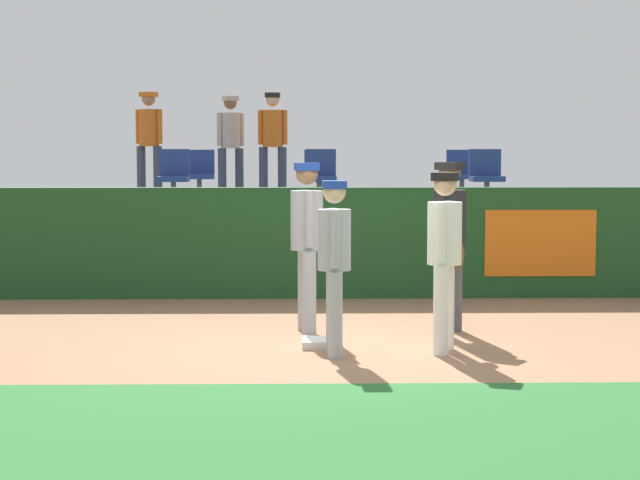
{
  "coord_description": "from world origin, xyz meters",
  "views": [
    {
      "loc": [
        -0.47,
        -10.44,
        1.92
      ],
      "look_at": [
        -0.24,
        1.1,
        1.0
      ],
      "focal_mm": 59.41,
      "sensor_mm": 36.0,
      "label": 1
    }
  ],
  "objects": [
    {
      "name": "spectator_casual",
      "position": [
        -1.65,
        8.02,
        2.2
      ],
      "size": [
        0.46,
        0.44,
        1.77
      ],
      "rotation": [
        0.0,
        0.0,
        3.53
      ],
      "color": "#33384C",
      "rests_on": "bleacher_platform"
    },
    {
      "name": "player_coach_visitor",
      "position": [
        -0.13,
        -0.38,
        0.98
      ],
      "size": [
        0.33,
        0.47,
        1.68
      ],
      "rotation": [
        0.0,
        0.0,
        -1.55
      ],
      "color": "#9EA3AD",
      "rests_on": "ground_plane"
    },
    {
      "name": "player_fielder_home",
      "position": [
        0.96,
        -0.21,
        1.02
      ],
      "size": [
        0.46,
        0.51,
        1.76
      ],
      "rotation": [
        0.0,
        0.0,
        -1.9
      ],
      "color": "white",
      "rests_on": "ground_plane"
    },
    {
      "name": "bleacher_platform",
      "position": [
        0.0,
        6.36,
        0.59
      ],
      "size": [
        18.0,
        4.8,
        1.18
      ],
      "primitive_type": "cube",
      "color": "#59595E",
      "rests_on": "ground_plane"
    },
    {
      "name": "grass_foreground_strip",
      "position": [
        0.0,
        -3.05,
        0.0
      ],
      "size": [
        18.0,
        2.8,
        0.01
      ],
      "primitive_type": "cube",
      "color": "#26662B",
      "rests_on": "ground_plane"
    },
    {
      "name": "seat_back_right",
      "position": [
        2.22,
        7.03,
        1.65
      ],
      "size": [
        0.46,
        0.44,
        0.84
      ],
      "color": "#4C4C51",
      "rests_on": "bleacher_platform"
    },
    {
      "name": "spectator_capped",
      "position": [
        -3.08,
        8.12,
        2.25
      ],
      "size": [
        0.49,
        0.46,
        1.84
      ],
      "rotation": [
        0.0,
        0.0,
        2.76
      ],
      "color": "#33384C",
      "rests_on": "bleacher_platform"
    },
    {
      "name": "seat_front_center",
      "position": [
        -0.14,
        5.23,
        1.65
      ],
      "size": [
        0.45,
        0.44,
        0.84
      ],
      "color": "#4C4C51",
      "rests_on": "bleacher_platform"
    },
    {
      "name": "ground_plane",
      "position": [
        0.0,
        0.0,
        0.0
      ],
      "size": [
        60.0,
        60.0,
        0.0
      ],
      "primitive_type": "plane",
      "color": "#936B4C"
    },
    {
      "name": "field_wall",
      "position": [
        0.01,
        3.79,
        0.75
      ],
      "size": [
        18.0,
        0.26,
        1.49
      ],
      "color": "#19471E",
      "rests_on": "ground_plane"
    },
    {
      "name": "player_umpire",
      "position": [
        1.16,
        0.91,
        1.07
      ],
      "size": [
        0.49,
        0.49,
        1.85
      ],
      "rotation": [
        0.0,
        0.0,
        -2.16
      ],
      "color": "#4C4C51",
      "rests_on": "ground_plane"
    },
    {
      "name": "seat_front_right",
      "position": [
        2.32,
        5.23,
        1.65
      ],
      "size": [
        0.48,
        0.44,
        0.84
      ],
      "color": "#4C4C51",
      "rests_on": "bleacher_platform"
    },
    {
      "name": "first_base",
      "position": [
        -0.24,
        0.1,
        0.04
      ],
      "size": [
        0.4,
        0.4,
        0.08
      ],
      "primitive_type": "cube",
      "color": "white",
      "rests_on": "ground_plane"
    },
    {
      "name": "spectator_hooded",
      "position": [
        -0.91,
        7.73,
        2.23
      ],
      "size": [
        0.51,
        0.37,
        1.81
      ],
      "rotation": [
        0.0,
        0.0,
        3.07
      ],
      "color": "#33384C",
      "rests_on": "bleacher_platform"
    },
    {
      "name": "seat_front_left",
      "position": [
        -2.31,
        5.23,
        1.65
      ],
      "size": [
        0.45,
        0.44,
        0.84
      ],
      "color": "#4C4C51",
      "rests_on": "bleacher_platform"
    },
    {
      "name": "seat_back_left",
      "position": [
        -2.1,
        7.03,
        1.65
      ],
      "size": [
        0.47,
        0.44,
        0.84
      ],
      "color": "#4C4C51",
      "rests_on": "bleacher_platform"
    },
    {
      "name": "player_runner_visitor",
      "position": [
        -0.38,
        0.94,
        1.07
      ],
      "size": [
        0.39,
        0.51,
        1.84
      ],
      "rotation": [
        0.0,
        0.0,
        -1.44
      ],
      "color": "#9EA3AD",
      "rests_on": "ground_plane"
    },
    {
      "name": "seat_back_center",
      "position": [
        -0.14,
        7.03,
        1.65
      ],
      "size": [
        0.48,
        0.44,
        0.84
      ],
      "color": "#4C4C51",
      "rests_on": "bleacher_platform"
    }
  ]
}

